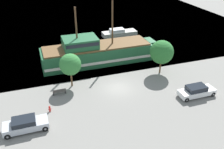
% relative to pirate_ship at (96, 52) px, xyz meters
% --- Properties ---
extents(ground_plane, '(160.00, 160.00, 0.00)m').
position_rel_pirate_ship_xyz_m(ground_plane, '(0.59, -9.27, -1.79)').
color(ground_plane, gray).
extents(water_surface, '(80.00, 80.00, 0.00)m').
position_rel_pirate_ship_xyz_m(water_surface, '(0.59, 34.73, -1.79)').
color(water_surface, teal).
rests_on(water_surface, ground).
extents(pirate_ship, '(19.70, 5.15, 10.80)m').
position_rel_pirate_ship_xyz_m(pirate_ship, '(0.00, 0.00, 0.00)').
color(pirate_ship, '#1E5633').
rests_on(pirate_ship, water_surface).
extents(moored_boat_dockside, '(7.47, 2.46, 1.63)m').
position_rel_pirate_ship_xyz_m(moored_boat_dockside, '(8.25, 11.02, -1.15)').
color(moored_boat_dockside, '#B7B2A8').
rests_on(moored_boat_dockside, water_surface).
extents(parked_car_curb_front, '(4.79, 2.00, 1.51)m').
position_rel_pirate_ship_xyz_m(parked_car_curb_front, '(-12.03, -14.24, -1.04)').
color(parked_car_curb_front, '#B7BCC6').
rests_on(parked_car_curb_front, ground_plane).
extents(parked_car_curb_mid, '(4.99, 1.87, 1.56)m').
position_rel_pirate_ship_xyz_m(parked_car_curb_mid, '(9.82, -14.53, -1.02)').
color(parked_car_curb_mid, white).
rests_on(parked_car_curb_mid, ground_plane).
extents(fire_hydrant, '(0.42, 0.25, 0.76)m').
position_rel_pirate_ship_xyz_m(fire_hydrant, '(-9.16, -11.65, -1.38)').
color(fire_hydrant, red).
rests_on(fire_hydrant, ground_plane).
extents(bench_promenade_east, '(1.75, 0.45, 0.85)m').
position_rel_pirate_ship_xyz_m(bench_promenade_east, '(-7.48, -8.22, -1.35)').
color(bench_promenade_east, '#4C4742').
rests_on(bench_promenade_east, ground_plane).
extents(tree_row_east, '(3.03, 3.03, 4.93)m').
position_rel_pirate_ship_xyz_m(tree_row_east, '(-5.44, -6.52, 1.62)').
color(tree_row_east, brown).
rests_on(tree_row_east, ground_plane).
extents(tree_row_mideast, '(3.62, 3.62, 5.29)m').
position_rel_pirate_ship_xyz_m(tree_row_mideast, '(8.48, -6.94, 1.69)').
color(tree_row_mideast, brown).
rests_on(tree_row_mideast, ground_plane).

